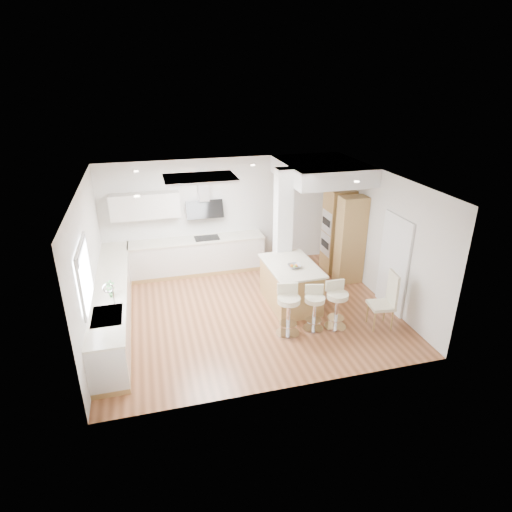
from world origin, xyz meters
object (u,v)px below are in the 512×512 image
object	(u,v)px
bar_stool_c	(336,303)
dining_chair	(387,298)
peninsula	(291,284)
bar_stool_a	(288,308)
bar_stool_b	(314,306)

from	to	relation	value
bar_stool_c	dining_chair	world-z (taller)	dining_chair
peninsula	bar_stool_c	xyz separation A→B (m)	(0.55, -1.12, 0.07)
bar_stool_a	bar_stool_b	xyz separation A→B (m)	(0.54, 0.02, -0.06)
bar_stool_b	bar_stool_a	bearing A→B (deg)	-163.64
bar_stool_c	bar_stool_a	bearing A→B (deg)	179.55
peninsula	bar_stool_c	bearing A→B (deg)	-65.37
bar_stool_c	dining_chair	bearing A→B (deg)	-11.18
peninsula	bar_stool_b	bearing A→B (deg)	-85.67
bar_stool_b	bar_stool_c	size ratio (longest dim) A/B	0.94
bar_stool_a	bar_stool_b	size ratio (longest dim) A/B	1.11
peninsula	bar_stool_b	world-z (taller)	peninsula
peninsula	bar_stool_c	world-z (taller)	peninsula
peninsula	bar_stool_a	xyz separation A→B (m)	(-0.43, -1.09, 0.10)
peninsula	dining_chair	bearing A→B (deg)	-42.92
peninsula	bar_stool_a	distance (m)	1.17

